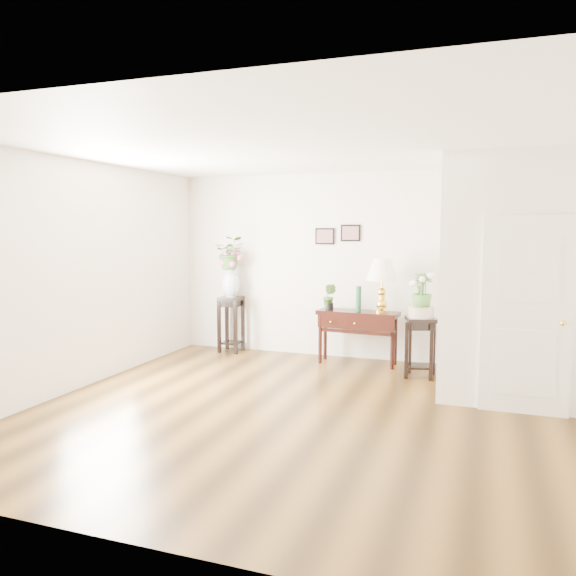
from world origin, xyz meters
The scene contains 20 objects.
floor centered at (0.00, 0.00, 0.00)m, with size 6.00×5.50×0.02m, color brown.
ceiling centered at (0.00, 0.00, 2.80)m, with size 6.00×5.50×0.02m, color white.
wall_back centered at (0.00, 2.75, 1.40)m, with size 6.00×0.02×2.80m, color silver.
wall_front centered at (0.00, -2.75, 1.40)m, with size 6.00×0.02×2.80m, color silver.
wall_left centered at (-3.00, 0.00, 1.40)m, with size 0.02×5.50×2.80m, color silver.
partition centered at (2.10, 1.77, 1.40)m, with size 1.80×1.95×2.80m, color silver.
door centered at (2.10, 0.78, 1.05)m, with size 0.90×0.05×2.10m, color silver.
art_print_left centered at (-0.65, 2.73, 1.85)m, with size 0.30×0.02×0.25m, color black.
art_print_right centered at (-0.25, 2.73, 1.90)m, with size 0.30×0.02×0.25m, color black.
wall_ornament centered at (1.16, 1.90, 2.05)m, with size 0.51×0.51×0.07m, color gold.
console_table centered at (-0.04, 2.35, 0.39)m, with size 1.17×0.39×0.78m, color black.
table_lamp centered at (0.30, 2.35, 1.13)m, with size 0.44×0.44×0.78m, color gold.
green_vase centered at (-0.03, 2.35, 0.95)m, with size 0.08×0.08×0.36m, color #164B30.
potted_plant centered at (-0.47, 2.35, 0.96)m, with size 0.20×0.16×0.37m, color #3C6A2A.
plant_stand_a centered at (-2.13, 2.50, 0.44)m, with size 0.34×0.34×0.89m, color black.
porcelain_vase centered at (-2.13, 2.50, 1.11)m, with size 0.28×0.28×0.49m, color silver, non-canonical shape.
lily_arrangement centered at (-2.13, 2.50, 1.55)m, with size 0.47×0.41×0.53m, color #3C6A2A.
plant_stand_b centered at (0.90, 1.93, 0.40)m, with size 0.38×0.38×0.80m, color black.
ceramic_bowl centered at (0.90, 1.93, 0.88)m, with size 0.33×0.33×0.15m, color #BEB0A4.
narcissus centered at (0.90, 1.93, 1.15)m, with size 0.26×0.26×0.47m, color #3C6A2A.
Camera 1 is at (1.69, -5.54, 1.96)m, focal length 35.00 mm.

